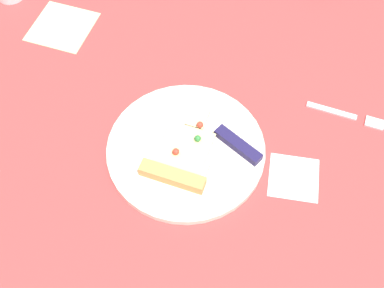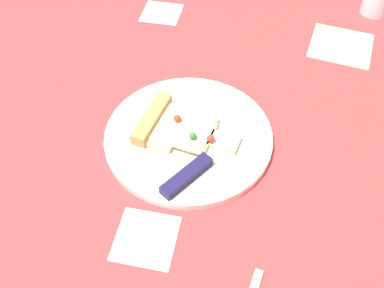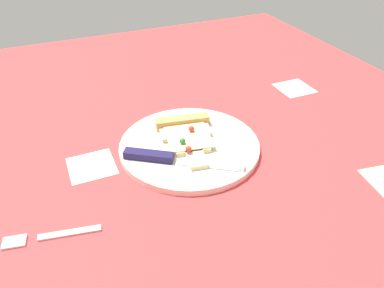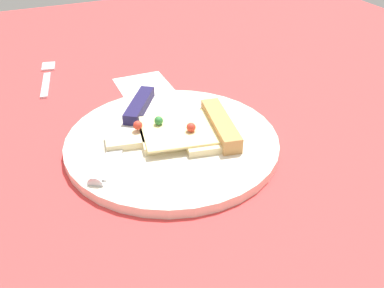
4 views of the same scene
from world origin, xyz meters
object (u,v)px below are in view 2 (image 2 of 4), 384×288
at_px(pizza_slice, 175,127).
at_px(napkin, 341,45).
at_px(knife, 206,160).
at_px(plate, 189,136).

height_order(pizza_slice, napkin, pizza_slice).
xyz_separation_m(pizza_slice, knife, (-0.06, -0.07, -0.00)).
relative_size(plate, pizza_slice, 1.60).
bearing_deg(knife, plate, 160.01).
bearing_deg(napkin, plate, 140.28).
distance_m(pizza_slice, napkin, 0.44).
distance_m(plate, pizza_slice, 0.03).
distance_m(plate, knife, 0.07).
relative_size(pizza_slice, knife, 0.87).
relative_size(pizza_slice, napkin, 1.42).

